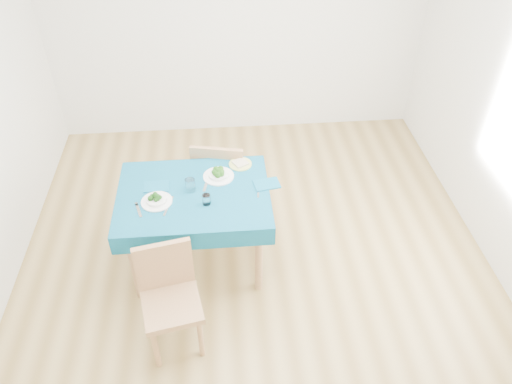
{
  "coord_description": "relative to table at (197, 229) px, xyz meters",
  "views": [
    {
      "loc": [
        -0.25,
        -2.82,
        3.21
      ],
      "look_at": [
        0.0,
        0.0,
        0.85
      ],
      "focal_mm": 35.0,
      "sensor_mm": 36.0,
      "label": 1
    }
  ],
  "objects": [
    {
      "name": "fork_near",
      "position": [
        -0.4,
        -0.17,
        0.38
      ],
      "size": [
        0.07,
        0.16,
        0.0
      ],
      "primitive_type": "cube",
      "rotation": [
        0.0,
        0.0,
        0.3
      ],
      "color": "silver",
      "rests_on": "table"
    },
    {
      "name": "bowl_near",
      "position": [
        -0.27,
        -0.08,
        0.41
      ],
      "size": [
        0.23,
        0.23,
        0.07
      ],
      "primitive_type": null,
      "color": "white",
      "rests_on": "table"
    },
    {
      "name": "knife_near",
      "position": [
        -0.18,
        -0.14,
        0.38
      ],
      "size": [
        0.07,
        0.22,
        0.0
      ],
      "primitive_type": "cube",
      "rotation": [
        0.0,
        0.0,
        -0.26
      ],
      "color": "silver",
      "rests_on": "table"
    },
    {
      "name": "table",
      "position": [
        0.0,
        0.0,
        0.0
      ],
      "size": [
        1.16,
        0.88,
        0.76
      ],
      "primitive_type": "cube",
      "color": "#0A4E6E",
      "rests_on": "ground"
    },
    {
      "name": "fork_far",
      "position": [
        0.1,
        0.09,
        0.38
      ],
      "size": [
        0.06,
        0.17,
        0.0
      ],
      "primitive_type": "cube",
      "rotation": [
        0.0,
        0.0,
        -0.21
      ],
      "color": "silver",
      "rests_on": "table"
    },
    {
      "name": "bowl_far",
      "position": [
        0.2,
        0.19,
        0.42
      ],
      "size": [
        0.25,
        0.25,
        0.07
      ],
      "primitive_type": null,
      "color": "white",
      "rests_on": "table"
    },
    {
      "name": "chair_far",
      "position": [
        0.23,
        0.65,
        0.18
      ],
      "size": [
        0.54,
        0.58,
        1.12
      ],
      "primitive_type": "cube",
      "rotation": [
        0.0,
        0.0,
        2.92
      ],
      "color": "#9C7149",
      "rests_on": "ground"
    },
    {
      "name": "room_shell",
      "position": [
        0.47,
        -0.14,
        0.97
      ],
      "size": [
        4.02,
        4.52,
        2.73
      ],
      "color": "olive",
      "rests_on": "ground"
    },
    {
      "name": "tumbler_center",
      "position": [
        -0.02,
        0.04,
        0.43
      ],
      "size": [
        0.08,
        0.08,
        0.1
      ],
      "primitive_type": "cylinder",
      "color": "white",
      "rests_on": "table"
    },
    {
      "name": "bread_slice",
      "position": [
        0.38,
        0.33,
        0.4
      ],
      "size": [
        0.14,
        0.14,
        0.02
      ],
      "primitive_type": "cube",
      "rotation": [
        0.0,
        0.0,
        0.5
      ],
      "color": "beige",
      "rests_on": "side_plate"
    },
    {
      "name": "tumbler_side",
      "position": [
        0.1,
        -0.13,
        0.42
      ],
      "size": [
        0.06,
        0.06,
        0.08
      ],
      "primitive_type": "cylinder",
      "color": "white",
      "rests_on": "table"
    },
    {
      "name": "knife_far",
      "position": [
        0.5,
        -0.0,
        0.38
      ],
      "size": [
        0.03,
        0.19,
        0.0
      ],
      "primitive_type": "cube",
      "rotation": [
        0.0,
        0.0,
        -0.09
      ],
      "color": "silver",
      "rests_on": "table"
    },
    {
      "name": "side_plate",
      "position": [
        0.38,
        0.33,
        0.38
      ],
      "size": [
        0.19,
        0.19,
        0.01
      ],
      "primitive_type": "cylinder",
      "color": "#C5CA62",
      "rests_on": "table"
    },
    {
      "name": "chair_near",
      "position": [
        -0.17,
        -0.79,
        0.11
      ],
      "size": [
        0.47,
        0.5,
        0.98
      ],
      "primitive_type": "cube",
      "rotation": [
        0.0,
        0.0,
        0.19
      ],
      "color": "#9C7149",
      "rests_on": "ground"
    },
    {
      "name": "napkin_near",
      "position": [
        -0.28,
        0.1,
        0.38
      ],
      "size": [
        0.19,
        0.14,
        0.01
      ],
      "primitive_type": "cube",
      "rotation": [
        0.0,
        0.0,
        0.02
      ],
      "color": "#0E597A",
      "rests_on": "table"
    },
    {
      "name": "napkin_far",
      "position": [
        0.57,
        0.05,
        0.38
      ],
      "size": [
        0.22,
        0.17,
        0.01
      ],
      "primitive_type": "cube",
      "rotation": [
        0.0,
        0.0,
        0.17
      ],
      "color": "#0E597A",
      "rests_on": "table"
    }
  ]
}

